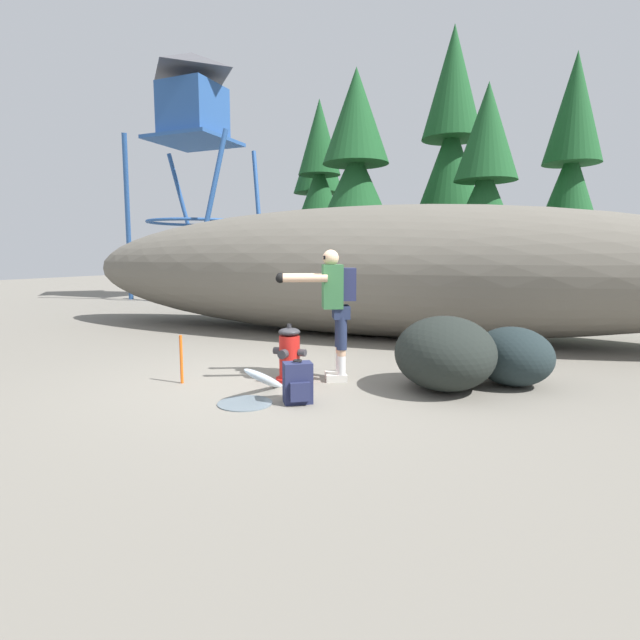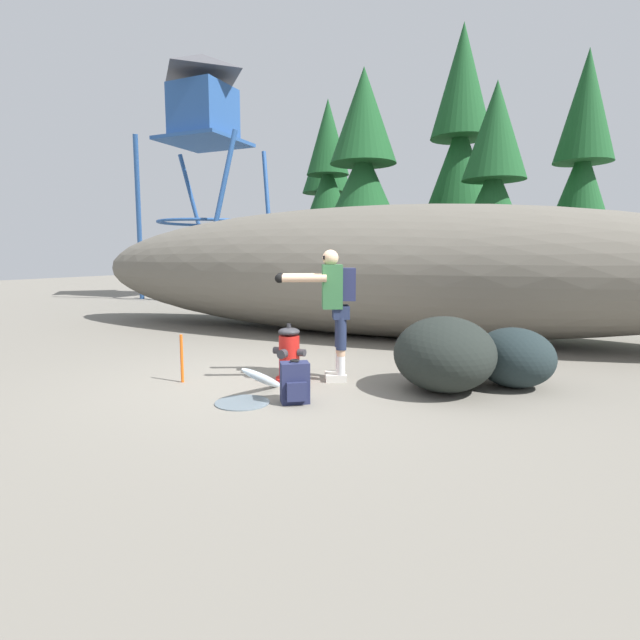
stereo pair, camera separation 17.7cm
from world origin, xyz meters
TOP-DOWN VIEW (x-y plane):
  - ground_plane at (0.00, 0.00)m, footprint 56.00×56.00m
  - dirt_embankment at (0.00, 4.03)m, footprint 13.63×3.20m
  - fire_hydrant at (0.17, 0.08)m, footprint 0.44×0.39m
  - hydrant_water_jet at (0.17, -0.67)m, footprint 0.58×1.20m
  - utility_worker at (0.66, 0.34)m, footprint 1.04×0.79m
  - spare_backpack at (0.68, -0.73)m, footprint 0.36×0.36m
  - boulder_large at (2.75, 0.95)m, footprint 1.34×1.33m
  - boulder_mid at (2.03, 0.43)m, footprint 1.38×1.51m
  - pine_tree_far_left at (-3.57, 9.74)m, footprint 2.47×2.47m
  - pine_tree_left at (-2.96, 8.41)m, footprint 1.91×1.91m
  - pine_tree_center at (-1.27, 6.74)m, footprint 2.55×2.55m
  - pine_tree_right at (0.73, 8.77)m, footprint 2.45×2.45m
  - pine_tree_far_right at (1.81, 6.99)m, footprint 2.22×2.22m
  - pine_tree_ridge_end at (3.71, 9.60)m, footprint 2.26×2.26m
  - watchtower at (-8.17, 9.49)m, footprint 4.37×4.37m
  - survey_stake at (-1.00, -0.54)m, footprint 0.04×0.04m

SIDE VIEW (x-z plane):
  - ground_plane at x=0.00m, z-range -0.04..0.00m
  - hydrant_water_jet at x=0.17m, z-range -0.14..0.37m
  - spare_backpack at x=0.68m, z-range -0.02..0.45m
  - survey_stake at x=-1.00m, z-range 0.00..0.60m
  - fire_hydrant at x=0.17m, z-range -0.03..0.69m
  - boulder_large at x=2.75m, z-range 0.00..0.71m
  - boulder_mid at x=2.03m, z-range 0.00..0.87m
  - utility_worker at x=0.66m, z-range 0.22..1.85m
  - dirt_embankment at x=0.00m, z-range 0.00..2.52m
  - pine_tree_far_right at x=1.81m, z-range 0.16..5.63m
  - pine_tree_far_left at x=-3.57m, z-range 0.15..6.13m
  - pine_tree_center at x=-1.27m, z-range 0.36..6.48m
  - pine_tree_ridge_end at x=3.71m, z-range 0.08..6.85m
  - pine_tree_left at x=-2.96m, z-range 0.50..6.53m
  - pine_tree_right at x=0.73m, z-range 0.36..7.94m
  - watchtower at x=-8.17m, z-range 2.14..10.58m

